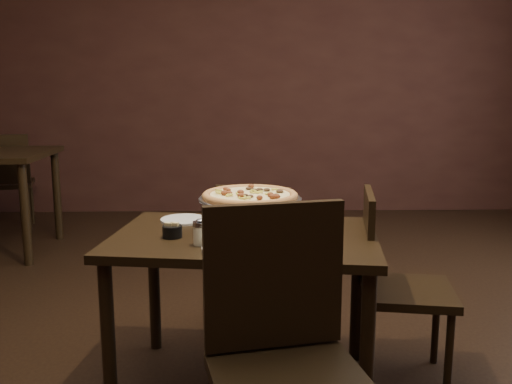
{
  "coord_description": "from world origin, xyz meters",
  "views": [
    {
      "loc": [
        0.01,
        -2.5,
        1.35
      ],
      "look_at": [
        0.07,
        -0.06,
        0.89
      ],
      "focal_mm": 40.0,
      "sensor_mm": 36.0,
      "label": 1
    }
  ],
  "objects": [
    {
      "name": "room",
      "position": [
        0.06,
        0.03,
        1.4
      ],
      "size": [
        6.04,
        7.04,
        2.84
      ],
      "color": "black",
      "rests_on": "ground"
    },
    {
      "name": "pizza_stand",
      "position": [
        0.05,
        -0.04,
        0.86
      ],
      "size": [
        0.46,
        0.46,
        0.19
      ],
      "color": "#ACADB3",
      "rests_on": "dining_table"
    },
    {
      "name": "parmesan_shaker",
      "position": [
        -0.16,
        -0.27,
        0.76
      ],
      "size": [
        0.06,
        0.06,
        0.11
      ],
      "color": "beige",
      "rests_on": "dining_table"
    },
    {
      "name": "dining_table",
      "position": [
        0.02,
        -0.11,
        0.62
      ],
      "size": [
        1.23,
        0.9,
        0.71
      ],
      "rotation": [
        0.0,
        0.0,
        -0.14
      ],
      "color": "black",
      "rests_on": "ground"
    },
    {
      "name": "bg_chair_far",
      "position": [
        -2.15,
        2.7,
        0.49
      ],
      "size": [
        0.52,
        0.52,
        0.91
      ],
      "rotation": [
        0.0,
        0.0,
        3.41
      ],
      "color": "black",
      "rests_on": "ground"
    },
    {
      "name": "napkin_stack",
      "position": [
        0.28,
        -0.35,
        0.72
      ],
      "size": [
        0.16,
        0.16,
        0.02
      ],
      "primitive_type": "cube",
      "rotation": [
        0.0,
        0.0,
        -0.14
      ],
      "color": "white",
      "rests_on": "dining_table"
    },
    {
      "name": "plate_left",
      "position": [
        -0.27,
        0.14,
        0.71
      ],
      "size": [
        0.22,
        0.22,
        0.01
      ],
      "primitive_type": "cylinder",
      "color": "silver",
      "rests_on": "dining_table"
    },
    {
      "name": "pepper_flake_shaker",
      "position": [
        -0.05,
        -0.2,
        0.76
      ],
      "size": [
        0.06,
        0.06,
        0.1
      ],
      "color": "#9C1D0E",
      "rests_on": "dining_table"
    },
    {
      "name": "packet_caddy",
      "position": [
        -0.29,
        -0.16,
        0.74
      ],
      "size": [
        0.08,
        0.08,
        0.06
      ],
      "rotation": [
        0.0,
        0.0,
        -0.25
      ],
      "color": "black",
      "rests_on": "dining_table"
    },
    {
      "name": "plate_near",
      "position": [
        -0.01,
        -0.36,
        0.72
      ],
      "size": [
        0.27,
        0.27,
        0.01
      ],
      "primitive_type": "cylinder",
      "color": "silver",
      "rests_on": "dining_table"
    },
    {
      "name": "chair_near",
      "position": [
        0.14,
        -0.88,
        0.54
      ],
      "size": [
        0.54,
        0.54,
        0.98
      ],
      "rotation": [
        0.0,
        0.0,
        0.21
      ],
      "color": "black",
      "rests_on": "ground"
    },
    {
      "name": "chair_far",
      "position": [
        0.09,
        0.45,
        0.46
      ],
      "size": [
        0.47,
        0.47,
        0.84
      ],
      "rotation": [
        0.0,
        0.0,
        2.89
      ],
      "color": "black",
      "rests_on": "ground"
    },
    {
      "name": "chair_side",
      "position": [
        0.69,
        -0.05,
        0.48
      ],
      "size": [
        0.47,
        0.47,
        0.88
      ],
      "rotation": [
        0.0,
        0.0,
        1.41
      ],
      "color": "black",
      "rests_on": "ground"
    },
    {
      "name": "serving_spatula",
      "position": [
        0.25,
        -0.25,
        0.86
      ],
      "size": [
        0.15,
        0.15,
        0.02
      ],
      "rotation": [
        0.0,
        0.0,
        -0.33
      ],
      "color": "#ACADB3",
      "rests_on": "pizza_stand"
    }
  ]
}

